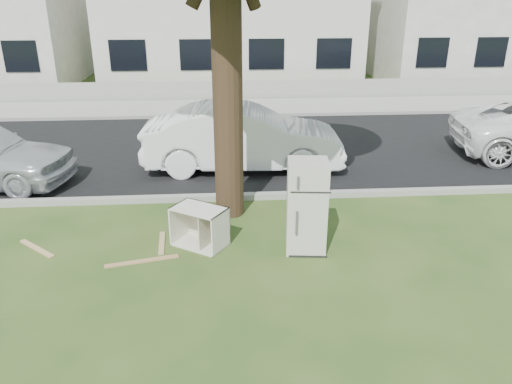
{
  "coord_description": "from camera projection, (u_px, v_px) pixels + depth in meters",
  "views": [
    {
      "loc": [
        -0.53,
        -7.09,
        4.09
      ],
      "look_at": [
        0.02,
        0.6,
        0.92
      ],
      "focal_mm": 35.0,
      "sensor_mm": 36.0,
      "label": 1
    }
  ],
  "objects": [
    {
      "name": "plank_b",
      "position": [
        37.0,
        248.0,
        8.41
      ],
      "size": [
        0.76,
        0.7,
        0.02
      ],
      "primitive_type": "cube",
      "rotation": [
        0.0,
        0.0,
        -0.73
      ],
      "color": "tan",
      "rests_on": "ground"
    },
    {
      "name": "cabinet",
      "position": [
        200.0,
        227.0,
        8.43
      ],
      "size": [
        1.04,
        0.94,
        0.69
      ],
      "primitive_type": "cube",
      "rotation": [
        0.0,
        0.0,
        -0.58
      ],
      "color": "white",
      "rests_on": "ground"
    },
    {
      "name": "road",
      "position": [
        241.0,
        148.0,
        13.67
      ],
      "size": [
        120.0,
        7.0,
        0.01
      ],
      "primitive_type": "cube",
      "color": "black",
      "rests_on": "ground"
    },
    {
      "name": "kerb_near",
      "position": [
        249.0,
        199.0,
        10.4
      ],
      "size": [
        120.0,
        0.18,
        0.12
      ],
      "primitive_type": "cube",
      "color": "gray",
      "rests_on": "ground"
    },
    {
      "name": "low_wall",
      "position": [
        233.0,
        90.0,
        19.63
      ],
      "size": [
        120.0,
        0.15,
        0.7
      ],
      "primitive_type": "cube",
      "color": "gray",
      "rests_on": "ground"
    },
    {
      "name": "plank_c",
      "position": [
        162.0,
        243.0,
        8.59
      ],
      "size": [
        0.15,
        0.82,
        0.02
      ],
      "primitive_type": "cube",
      "rotation": [
        0.0,
        0.0,
        1.64
      ],
      "color": "tan",
      "rests_on": "ground"
    },
    {
      "name": "sidewalk",
      "position": [
        235.0,
        108.0,
        18.28
      ],
      "size": [
        120.0,
        2.8,
        0.01
      ],
      "primitive_type": "cube",
      "color": "gray",
      "rests_on": "ground"
    },
    {
      "name": "kerb_far",
      "position": [
        236.0,
        117.0,
        16.95
      ],
      "size": [
        120.0,
        0.18,
        0.12
      ],
      "primitive_type": "cube",
      "color": "gray",
      "rests_on": "ground"
    },
    {
      "name": "ground",
      "position": [
        257.0,
        258.0,
        8.14
      ],
      "size": [
        120.0,
        120.0,
        0.0
      ],
      "primitive_type": "plane",
      "color": "#274719"
    },
    {
      "name": "townhouse_right",
      "position": [
        481.0,
        2.0,
        23.78
      ],
      "size": [
        10.2,
        8.16,
        6.84
      ],
      "color": "silver",
      "rests_on": "ground"
    },
    {
      "name": "car_center",
      "position": [
        243.0,
        137.0,
        11.89
      ],
      "size": [
        4.78,
        1.86,
        1.55
      ],
      "primitive_type": "imported",
      "rotation": [
        0.0,
        0.0,
        1.52
      ],
      "color": "white",
      "rests_on": "ground"
    },
    {
      "name": "plank_a",
      "position": [
        142.0,
        261.0,
        8.02
      ],
      "size": [
        1.17,
        0.36,
        0.02
      ],
      "primitive_type": "cube",
      "rotation": [
        0.0,
        0.0,
        0.23
      ],
      "color": "#AE8254",
      "rests_on": "ground"
    },
    {
      "name": "fridge",
      "position": [
        307.0,
        206.0,
        8.13
      ],
      "size": [
        0.7,
        0.66,
        1.56
      ],
      "primitive_type": "cube",
      "rotation": [
        0.0,
        0.0,
        -0.11
      ],
      "color": "silver",
      "rests_on": "ground"
    }
  ]
}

